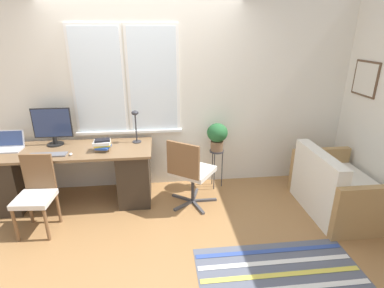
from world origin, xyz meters
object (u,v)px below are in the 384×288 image
(monitor, at_px, (53,126))
(desk_chair_wooden, at_px, (36,193))
(couch_loveseat, at_px, (337,191))
(plant_stand, at_px, (217,156))
(keyboard, at_px, (48,155))
(mouse, at_px, (71,154))
(laptop, at_px, (8,146))
(book_stack, at_px, (102,145))
(office_chair_swivel, at_px, (190,171))
(potted_plant, at_px, (217,135))
(desk_lamp, at_px, (136,121))

(monitor, bearing_deg, desk_chair_wooden, -92.67)
(couch_loveseat, relative_size, plant_stand, 2.03)
(keyboard, relative_size, mouse, 7.47)
(mouse, bearing_deg, keyboard, 174.93)
(laptop, distance_m, book_stack, 1.20)
(book_stack, distance_m, office_chair_swivel, 1.13)
(mouse, relative_size, potted_plant, 0.15)
(desk_chair_wooden, relative_size, couch_loveseat, 0.74)
(mouse, distance_m, office_chair_swivel, 1.45)
(book_stack, xyz_separation_m, plant_stand, (1.50, 0.28, -0.34))
(desk_chair_wooden, bearing_deg, potted_plant, 23.17)
(keyboard, distance_m, potted_plant, 2.16)
(laptop, xyz_separation_m, monitor, (0.53, 0.11, 0.20))
(mouse, bearing_deg, potted_plant, 11.85)
(office_chair_swivel, height_order, potted_plant, potted_plant)
(couch_loveseat, bearing_deg, potted_plant, 60.95)
(desk_lamp, xyz_separation_m, book_stack, (-0.40, -0.25, -0.21))
(keyboard, relative_size, office_chair_swivel, 0.47)
(desk_lamp, relative_size, book_stack, 2.05)
(book_stack, bearing_deg, plant_stand, 10.42)
(keyboard, bearing_deg, plant_stand, 9.72)
(monitor, bearing_deg, laptop, -168.40)
(plant_stand, bearing_deg, desk_lamp, -178.94)
(book_stack, distance_m, desk_chair_wooden, 0.90)
(desk_chair_wooden, bearing_deg, couch_loveseat, 3.98)
(laptop, height_order, desk_lamp, desk_lamp)
(book_stack, xyz_separation_m, potted_plant, (1.50, 0.28, -0.02))
(office_chair_swivel, distance_m, couch_loveseat, 1.85)
(monitor, distance_m, keyboard, 0.44)
(laptop, distance_m, keyboard, 0.61)
(laptop, bearing_deg, desk_chair_wooden, -51.61)
(desk_chair_wooden, bearing_deg, office_chair_swivel, 13.95)
(potted_plant, bearing_deg, desk_lamp, -178.94)
(desk_chair_wooden, xyz_separation_m, potted_plant, (2.18, 0.74, 0.34))
(mouse, xyz_separation_m, office_chair_swivel, (1.43, -0.06, -0.27))
(office_chair_swivel, relative_size, plant_stand, 1.60)
(monitor, distance_m, mouse, 0.55)
(book_stack, relative_size, plant_stand, 0.37)
(keyboard, xyz_separation_m, book_stack, (0.63, 0.09, 0.07))
(laptop, distance_m, potted_plant, 2.68)
(office_chair_swivel, xyz_separation_m, potted_plant, (0.43, 0.44, 0.31))
(potted_plant, bearing_deg, office_chair_swivel, -133.76)
(couch_loveseat, relative_size, potted_plant, 3.00)
(keyboard, distance_m, book_stack, 0.64)
(couch_loveseat, bearing_deg, desk_lamp, 73.19)
(laptop, relative_size, desk_chair_wooden, 0.40)
(laptop, distance_m, office_chair_swivel, 2.30)
(keyboard, bearing_deg, mouse, -5.07)
(monitor, xyz_separation_m, desk_chair_wooden, (-0.03, -0.74, -0.54))
(monitor, distance_m, potted_plant, 2.16)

